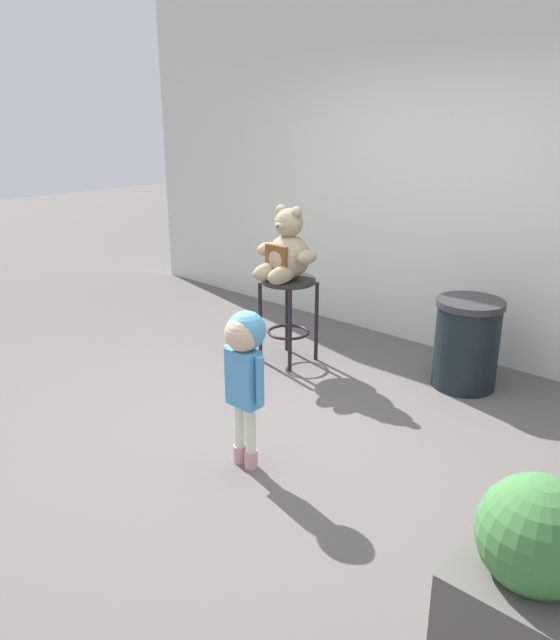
% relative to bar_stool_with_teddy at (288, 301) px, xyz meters
% --- Properties ---
extents(ground_plane, '(24.00, 24.00, 0.00)m').
position_rel_bar_stool_with_teddy_xyz_m(ground_plane, '(0.71, -1.01, -0.52)').
color(ground_plane, '#5A5552').
extents(building_wall, '(7.38, 0.30, 3.35)m').
position_rel_bar_stool_with_teddy_xyz_m(building_wall, '(0.71, 1.25, 1.15)').
color(building_wall, silver).
rests_on(building_wall, ground_plane).
extents(bar_stool_with_teddy, '(0.44, 0.44, 0.71)m').
position_rel_bar_stool_with_teddy_xyz_m(bar_stool_with_teddy, '(0.00, 0.00, 0.00)').
color(bar_stool_with_teddy, '#282522').
rests_on(bar_stool_with_teddy, ground_plane).
extents(teddy_bear, '(0.55, 0.49, 0.58)m').
position_rel_bar_stool_with_teddy_xyz_m(teddy_bear, '(-0.00, -0.03, 0.41)').
color(teddy_bear, tan).
rests_on(teddy_bear, bar_stool_with_teddy).
extents(child_walking, '(0.30, 0.24, 0.95)m').
position_rel_bar_stool_with_teddy_xyz_m(child_walking, '(0.89, -1.36, 0.17)').
color(child_walking, '#CA9199').
rests_on(child_walking, ground_plane).
extents(trash_bin, '(0.50, 0.50, 0.68)m').
position_rel_bar_stool_with_teddy_xyz_m(trash_bin, '(1.31, 0.53, -0.18)').
color(trash_bin, black).
rests_on(trash_bin, ground_plane).
extents(planter_with_shrub, '(0.52, 0.52, 0.78)m').
position_rel_bar_stool_with_teddy_xyz_m(planter_with_shrub, '(2.63, -1.59, -0.16)').
color(planter_with_shrub, '#56534F').
rests_on(planter_with_shrub, ground_plane).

